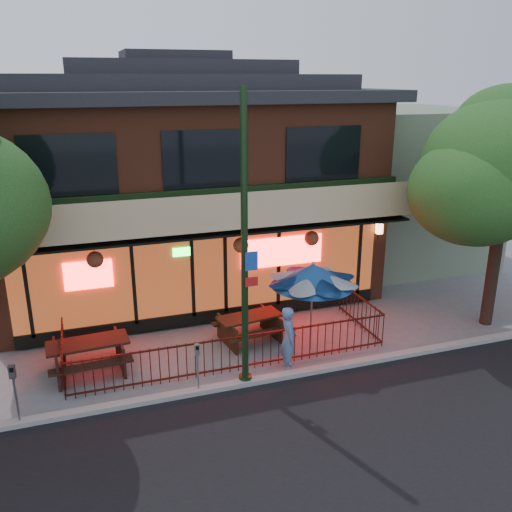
{
  "coord_description": "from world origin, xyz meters",
  "views": [
    {
      "loc": [
        -3.49,
        -11.57,
        7.14
      ],
      "look_at": [
        1.09,
        2.0,
        2.42
      ],
      "focal_mm": 38.0,
      "sensor_mm": 36.0,
      "label": 1
    }
  ],
  "objects_px": {
    "patio_umbrella": "(313,275)",
    "picnic_table_left": "(88,352)",
    "street_light": "(245,262)",
    "parking_meter_far": "(14,385)",
    "pedestrian": "(289,339)",
    "parking_meter_near": "(197,360)",
    "street_tree_right": "(508,160)",
    "picnic_table_right": "(250,324)"
  },
  "relations": [
    {
      "from": "street_tree_right",
      "to": "pedestrian",
      "type": "relative_size",
      "value": 4.06
    },
    {
      "from": "patio_umbrella",
      "to": "street_light",
      "type": "bearing_deg",
      "value": -153.68
    },
    {
      "from": "picnic_table_left",
      "to": "patio_umbrella",
      "type": "xyz_separation_m",
      "value": [
        5.83,
        -0.66,
        1.62
      ]
    },
    {
      "from": "picnic_table_right",
      "to": "patio_umbrella",
      "type": "relative_size",
      "value": 0.78
    },
    {
      "from": "street_tree_right",
      "to": "picnic_table_right",
      "type": "height_order",
      "value": "street_tree_right"
    },
    {
      "from": "parking_meter_far",
      "to": "street_light",
      "type": "bearing_deg",
      "value": 0.86
    },
    {
      "from": "picnic_table_right",
      "to": "parking_meter_far",
      "type": "bearing_deg",
      "value": -159.65
    },
    {
      "from": "patio_umbrella",
      "to": "pedestrian",
      "type": "height_order",
      "value": "patio_umbrella"
    },
    {
      "from": "street_tree_right",
      "to": "patio_umbrella",
      "type": "height_order",
      "value": "street_tree_right"
    },
    {
      "from": "street_light",
      "to": "picnic_table_left",
      "type": "relative_size",
      "value": 3.35
    },
    {
      "from": "picnic_table_left",
      "to": "parking_meter_near",
      "type": "bearing_deg",
      "value": -37.42
    },
    {
      "from": "pedestrian",
      "to": "street_tree_right",
      "type": "bearing_deg",
      "value": -73.4
    },
    {
      "from": "picnic_table_left",
      "to": "picnic_table_right",
      "type": "distance_m",
      "value": 4.42
    },
    {
      "from": "pedestrian",
      "to": "parking_meter_near",
      "type": "relative_size",
      "value": 1.34
    },
    {
      "from": "street_tree_right",
      "to": "parking_meter_near",
      "type": "xyz_separation_m",
      "value": [
        -9.24,
        -1.06,
        -4.09
      ]
    },
    {
      "from": "street_tree_right",
      "to": "parking_meter_near",
      "type": "relative_size",
      "value": 5.45
    },
    {
      "from": "street_tree_right",
      "to": "parking_meter_far",
      "type": "distance_m",
      "value": 13.81
    },
    {
      "from": "street_light",
      "to": "picnic_table_right",
      "type": "bearing_deg",
      "value": 69.42
    },
    {
      "from": "patio_umbrella",
      "to": "street_tree_right",
      "type": "bearing_deg",
      "value": -1.13
    },
    {
      "from": "picnic_table_right",
      "to": "pedestrian",
      "type": "xyz_separation_m",
      "value": [
        0.44,
        -1.85,
        0.36
      ]
    },
    {
      "from": "street_light",
      "to": "pedestrian",
      "type": "height_order",
      "value": "street_light"
    },
    {
      "from": "pedestrian",
      "to": "parking_meter_far",
      "type": "xyz_separation_m",
      "value": [
        -6.38,
        -0.35,
        0.12
      ]
    },
    {
      "from": "pedestrian",
      "to": "parking_meter_near",
      "type": "height_order",
      "value": "pedestrian"
    },
    {
      "from": "street_light",
      "to": "street_tree_right",
      "type": "bearing_deg",
      "value": 7.01
    },
    {
      "from": "patio_umbrella",
      "to": "parking_meter_near",
      "type": "xyz_separation_m",
      "value": [
        -3.43,
        -1.18,
        -1.31
      ]
    },
    {
      "from": "pedestrian",
      "to": "parking_meter_near",
      "type": "distance_m",
      "value": 2.46
    },
    {
      "from": "picnic_table_left",
      "to": "pedestrian",
      "type": "xyz_separation_m",
      "value": [
        4.84,
        -1.49,
        0.3
      ]
    },
    {
      "from": "street_tree_right",
      "to": "parking_meter_near",
      "type": "height_order",
      "value": "street_tree_right"
    },
    {
      "from": "parking_meter_near",
      "to": "patio_umbrella",
      "type": "bearing_deg",
      "value": 18.97
    },
    {
      "from": "picnic_table_right",
      "to": "pedestrian",
      "type": "relative_size",
      "value": 1.15
    },
    {
      "from": "picnic_table_left",
      "to": "picnic_table_right",
      "type": "xyz_separation_m",
      "value": [
        4.4,
        0.36,
        -0.06
      ]
    },
    {
      "from": "pedestrian",
      "to": "patio_umbrella",
      "type": "bearing_deg",
      "value": -39.53
    },
    {
      "from": "street_light",
      "to": "parking_meter_far",
      "type": "bearing_deg",
      "value": -179.14
    },
    {
      "from": "picnic_table_left",
      "to": "street_tree_right",
      "type": "bearing_deg",
      "value": -3.81
    },
    {
      "from": "street_tree_right",
      "to": "picnic_table_right",
      "type": "distance_m",
      "value": 8.58
    },
    {
      "from": "picnic_table_left",
      "to": "picnic_table_right",
      "type": "bearing_deg",
      "value": 4.69
    },
    {
      "from": "patio_umbrella",
      "to": "parking_meter_near",
      "type": "height_order",
      "value": "patio_umbrella"
    },
    {
      "from": "patio_umbrella",
      "to": "parking_meter_near",
      "type": "bearing_deg",
      "value": -161.03
    },
    {
      "from": "parking_meter_near",
      "to": "street_tree_right",
      "type": "bearing_deg",
      "value": 6.57
    },
    {
      "from": "street_tree_right",
      "to": "picnic_table_right",
      "type": "bearing_deg",
      "value": 171.09
    },
    {
      "from": "patio_umbrella",
      "to": "picnic_table_left",
      "type": "bearing_deg",
      "value": 173.54
    },
    {
      "from": "parking_meter_far",
      "to": "parking_meter_near",
      "type": "bearing_deg",
      "value": 0.03
    }
  ]
}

